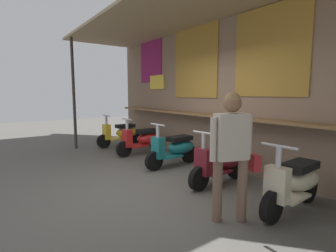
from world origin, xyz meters
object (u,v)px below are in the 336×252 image
object	(u,v)px
scooter_red	(144,139)
scooter_cream	(295,182)
scooter_maroon	(222,162)
scooter_yellow	(122,133)
shopper_with_handbag	(232,145)
scooter_teal	(175,148)

from	to	relation	value
scooter_red	scooter_cream	bearing A→B (deg)	88.44
scooter_maroon	scooter_yellow	bearing A→B (deg)	-93.81
scooter_yellow	scooter_red	world-z (taller)	same
scooter_yellow	shopper_with_handbag	distance (m)	5.17
scooter_teal	scooter_cream	size ratio (longest dim) A/B	1.00
scooter_maroon	shopper_with_handbag	bearing A→B (deg)	43.21
scooter_maroon	scooter_cream	distance (m)	1.32
scooter_red	scooter_cream	size ratio (longest dim) A/B	1.00
scooter_yellow	scooter_maroon	xyz separation A→B (m)	(4.04, -0.00, 0.00)
scooter_maroon	scooter_red	bearing A→B (deg)	-93.81
scooter_yellow	scooter_teal	bearing A→B (deg)	90.42
scooter_cream	shopper_with_handbag	world-z (taller)	shopper_with_handbag
scooter_red	scooter_cream	distance (m)	4.05
scooter_yellow	shopper_with_handbag	world-z (taller)	shopper_with_handbag
scooter_red	scooter_teal	xyz separation A→B (m)	(1.38, -0.00, 0.00)
scooter_yellow	scooter_teal	size ratio (longest dim) A/B	1.00
scooter_yellow	scooter_red	size ratio (longest dim) A/B	1.00
scooter_cream	scooter_red	bearing A→B (deg)	-92.59
scooter_red	scooter_maroon	distance (m)	2.73
scooter_maroon	scooter_cream	bearing A→B (deg)	86.19
scooter_maroon	scooter_cream	xyz separation A→B (m)	(1.32, 0.00, 0.00)
scooter_red	shopper_with_handbag	bearing A→B (deg)	74.26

